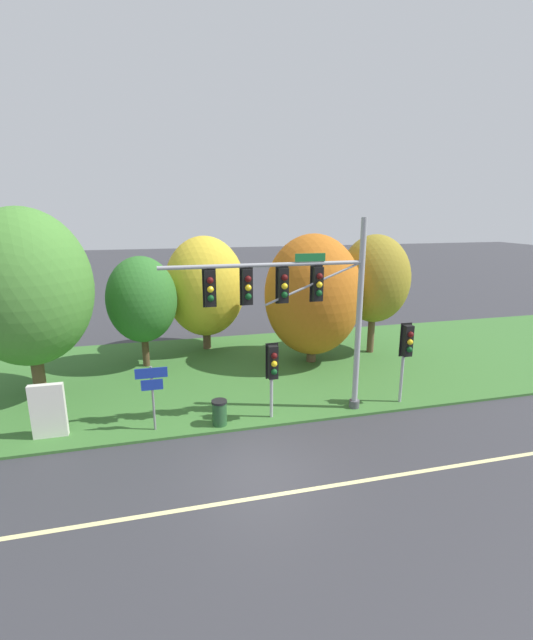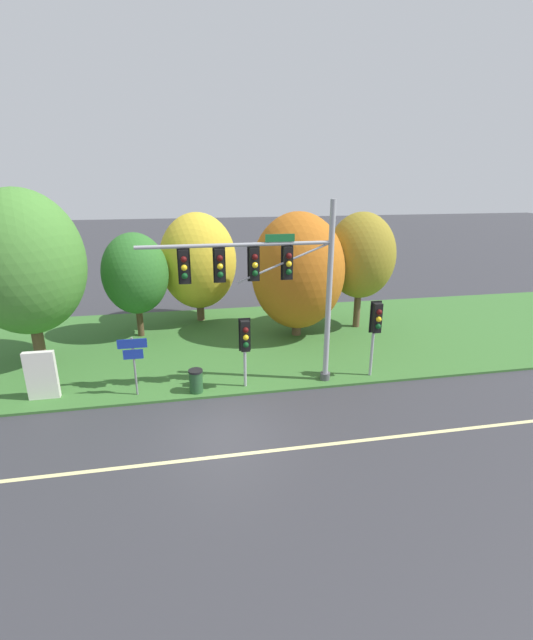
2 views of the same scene
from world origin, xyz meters
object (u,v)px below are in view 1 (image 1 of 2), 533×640
pedestrian_signal_further_along (407,346)px  info_kiosk (48,411)px  tree_nearest_road (26,288)px  route_sign_post (152,387)px  tree_tall_centre (374,279)px  tree_behind_signpost (205,287)px  traffic_signal_mast (298,298)px  pedestrian_signal_near_kerb (273,366)px  tree_mid_verge (313,295)px  tree_left_of_mast (142,300)px  trash_bin (220,412)px

pedestrian_signal_further_along → info_kiosk: 13.12m
pedestrian_signal_further_along → tree_nearest_road: 14.95m
route_sign_post → tree_tall_centre: tree_tall_centre is taller
tree_behind_signpost → traffic_signal_mast: bearing=-75.0°
info_kiosk → pedestrian_signal_near_kerb: bearing=-4.4°
tree_mid_verge → tree_left_of_mast: bearing=170.7°
pedestrian_signal_near_kerb → tree_left_of_mast: 8.46m
route_sign_post → tree_mid_verge: 9.60m
tree_behind_signpost → trash_bin: tree_behind_signpost is taller
tree_nearest_road → trash_bin: size_ratio=8.25×
pedestrian_signal_further_along → tree_left_of_mast: bearing=145.4°
tree_nearest_road → tree_left_of_mast: bearing=33.2°
pedestrian_signal_further_along → tree_left_of_mast: (-10.03, 6.92, 0.93)m
tree_nearest_road → tree_left_of_mast: 5.12m
route_sign_post → tree_left_of_mast: bearing=93.7°
tree_mid_verge → trash_bin: tree_mid_verge is taller
traffic_signal_mast → tree_left_of_mast: traffic_signal_mast is taller
tree_nearest_road → info_kiosk: (1.16, -3.63, -3.61)m
tree_behind_signpost → tree_tall_centre: (8.58, -2.78, 0.51)m
trash_bin → pedestrian_signal_near_kerb: bearing=-1.3°
info_kiosk → tree_nearest_road: bearing=107.7°
tree_nearest_road → tree_tall_centre: size_ratio=1.21×
traffic_signal_mast → trash_bin: (-2.91, -0.11, -4.03)m
trash_bin → tree_mid_verge: bearing=45.5°
traffic_signal_mast → pedestrian_signal_near_kerb: (-0.95, -0.16, -2.43)m
pedestrian_signal_further_along → tree_tall_centre: bearing=74.0°
tree_nearest_road → tree_behind_signpost: tree_nearest_road is taller
traffic_signal_mast → tree_mid_verge: (2.57, 5.45, -1.06)m
pedestrian_signal_near_kerb → trash_bin: bearing=178.7°
tree_nearest_road → tree_behind_signpost: 8.88m
pedestrian_signal_near_kerb → route_sign_post: size_ratio=1.23×
tree_mid_verge → tree_tall_centre: (3.63, 0.64, 0.57)m
pedestrian_signal_further_along → trash_bin: 7.58m
traffic_signal_mast → route_sign_post: (-5.17, 0.06, -2.88)m
tree_mid_verge → trash_bin: size_ratio=6.92×
pedestrian_signal_near_kerb → info_kiosk: pedestrian_signal_near_kerb is taller
route_sign_post → tree_nearest_road: 6.77m
tree_left_of_mast → tree_tall_centre: (11.81, -0.71, 0.66)m
tree_tall_centre → info_kiosk: size_ratio=3.33×
tree_mid_verge → trash_bin: 8.35m
tree_behind_signpost → tree_left_of_mast: bearing=-147.4°
tree_mid_verge → tree_behind_signpost: bearing=145.3°
tree_nearest_road → tree_tall_centre: bearing=7.2°
pedestrian_signal_near_kerb → tree_tall_centre: size_ratio=0.46×
tree_left_of_mast → trash_bin: (2.70, -6.90, -2.87)m
tree_behind_signpost → tree_nearest_road: bearing=-147.0°
tree_tall_centre → info_kiosk: (-14.81, -5.65, -3.06)m
info_kiosk → tree_tall_centre: bearing=20.9°
pedestrian_signal_further_along → info_kiosk: size_ratio=1.74×
pedestrian_signal_further_along → traffic_signal_mast: bearing=178.4°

